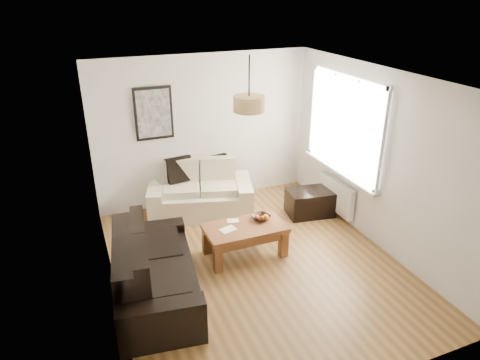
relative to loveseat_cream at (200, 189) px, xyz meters
name	(u,v)px	position (x,y,z in m)	size (l,w,h in m)	color
floor	(256,264)	(0.25, -1.78, -0.43)	(4.50, 4.50, 0.00)	brown
ceiling	(259,78)	(0.25, -1.78, 2.17)	(3.80, 4.50, 0.00)	white
wall_back	(204,130)	(0.25, 0.47, 0.87)	(3.80, 0.04, 2.60)	silver
wall_front	(366,281)	(0.25, -4.03, 0.87)	(3.80, 0.04, 2.60)	silver
wall_left	(105,206)	(-1.65, -1.78, 0.87)	(0.04, 4.50, 2.60)	silver
wall_right	(378,160)	(2.15, -1.78, 0.87)	(0.04, 4.50, 2.60)	silver
window_bay	(345,125)	(2.11, -0.98, 1.17)	(0.14, 1.90, 1.60)	white
radiator	(336,195)	(2.07, -0.98, -0.05)	(0.10, 0.90, 0.52)	white
poster	(154,113)	(-0.60, 0.44, 1.27)	(0.62, 0.04, 0.87)	black
pendant_shade	(249,104)	(0.25, -1.48, 1.80)	(0.40, 0.40, 0.20)	tan
loveseat_cream	(200,189)	(0.00, 0.00, 0.00)	(1.73, 0.94, 0.86)	beige
sofa_leather	(155,268)	(-1.18, -1.92, -0.01)	(1.94, 0.94, 0.84)	black
coffee_table	(245,240)	(0.20, -1.49, -0.20)	(1.15, 0.63, 0.47)	brown
ottoman	(310,202)	(1.70, -0.78, -0.21)	(0.77, 0.49, 0.44)	black
cushion_left	(179,170)	(-0.29, 0.21, 0.32)	(0.43, 0.13, 0.43)	black
cushion_right	(217,165)	(0.38, 0.21, 0.30)	(0.37, 0.12, 0.37)	black
fruit_bowl	(261,217)	(0.50, -1.39, 0.07)	(0.25, 0.25, 0.06)	black
orange_a	(262,218)	(0.49, -1.43, 0.08)	(0.07, 0.07, 0.07)	#E24613
orange_b	(266,217)	(0.55, -1.43, 0.08)	(0.08, 0.08, 0.08)	orange
orange_c	(257,217)	(0.43, -1.38, 0.08)	(0.07, 0.07, 0.07)	#DC4D12
papers	(228,229)	(-0.06, -1.49, 0.04)	(0.22, 0.16, 0.01)	white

